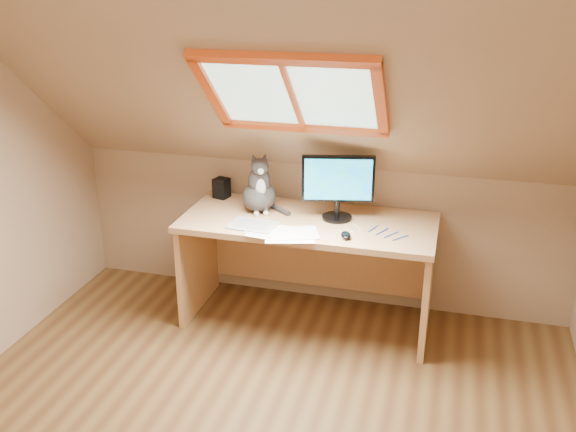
% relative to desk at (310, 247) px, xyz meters
% --- Properties ---
extents(room_shell, '(3.52, 3.52, 2.41)m').
position_rel_desk_xyz_m(room_shell, '(-0.01, -1.54, 0.91)').
color(room_shell, tan).
rests_on(room_shell, ground).
extents(desk, '(1.64, 0.72, 0.75)m').
position_rel_desk_xyz_m(desk, '(0.00, 0.00, 0.00)').
color(desk, tan).
rests_on(desk, ground).
extents(monitor, '(0.46, 0.19, 0.42)m').
position_rel_desk_xyz_m(monitor, '(0.18, -0.01, 0.47)').
color(monitor, black).
rests_on(monitor, desk).
extents(cat, '(0.31, 0.33, 0.41)m').
position_rel_desk_xyz_m(cat, '(-0.35, 0.01, 0.37)').
color(cat, '#3F3A38').
rests_on(cat, desk).
extents(desk_speaker, '(0.12, 0.12, 0.14)m').
position_rel_desk_xyz_m(desk_speaker, '(-0.69, 0.18, 0.30)').
color(desk_speaker, black).
rests_on(desk_speaker, desk).
extents(graphics_tablet, '(0.31, 0.24, 0.01)m').
position_rel_desk_xyz_m(graphics_tablet, '(-0.31, -0.27, 0.23)').
color(graphics_tablet, '#B2B2B7').
rests_on(graphics_tablet, desk).
extents(mouse, '(0.09, 0.12, 0.03)m').
position_rel_desk_xyz_m(mouse, '(0.29, -0.30, 0.24)').
color(mouse, black).
rests_on(mouse, desk).
extents(papers, '(0.35, 0.30, 0.01)m').
position_rel_desk_xyz_m(papers, '(-0.11, -0.33, 0.23)').
color(papers, white).
rests_on(papers, desk).
extents(cables, '(0.51, 0.26, 0.01)m').
position_rel_desk_xyz_m(cables, '(0.42, -0.19, 0.23)').
color(cables, silver).
rests_on(cables, desk).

